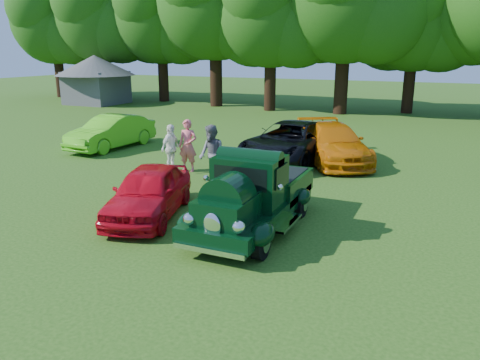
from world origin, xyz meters
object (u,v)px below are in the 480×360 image
at_px(back_car_black, 291,142).
at_px(back_car_orange, 333,143).
at_px(hero_pickup, 253,197).
at_px(gazebo, 95,74).
at_px(spectator_pink, 188,146).
at_px(red_convertible, 149,192).
at_px(back_car_lime, 111,132).
at_px(spectator_white, 171,148).
at_px(spectator_grey, 211,155).

relative_size(back_car_black, back_car_orange, 1.10).
xyz_separation_m(hero_pickup, gazebo, (-22.45, 20.55, 1.58)).
height_order(back_car_black, spectator_pink, spectator_pink).
height_order(red_convertible, back_car_lime, back_car_lime).
bearing_deg(back_car_lime, back_car_orange, 12.49).
bearing_deg(back_car_lime, spectator_pink, -18.66).
height_order(back_car_black, spectator_white, spectator_white).
bearing_deg(hero_pickup, back_car_orange, 89.13).
bearing_deg(spectator_grey, gazebo, 175.78).
relative_size(hero_pickup, red_convertible, 1.22).
relative_size(back_car_lime, gazebo, 0.70).
height_order(back_car_black, back_car_orange, back_car_black).
xyz_separation_m(red_convertible, back_car_orange, (2.99, 8.29, 0.07)).
height_order(red_convertible, gazebo, gazebo).
relative_size(hero_pickup, spectator_pink, 2.54).
bearing_deg(spectator_white, gazebo, 49.60).
distance_m(back_car_black, gazebo, 24.91).
bearing_deg(hero_pickup, gazebo, 137.52).
distance_m(back_car_lime, back_car_orange, 9.87).
bearing_deg(gazebo, spectator_grey, -41.52).
relative_size(red_convertible, spectator_white, 2.28).
xyz_separation_m(back_car_lime, back_car_black, (8.23, 0.79, 0.05)).
distance_m(back_car_lime, spectator_pink, 5.73).
distance_m(back_car_lime, spectator_white, 5.40).
bearing_deg(red_convertible, back_car_orange, 53.60).
distance_m(back_car_black, back_car_orange, 1.67).
bearing_deg(back_car_black, back_car_lime, -168.75).
height_order(hero_pickup, back_car_orange, hero_pickup).
xyz_separation_m(hero_pickup, red_convertible, (-2.87, -0.34, -0.14)).
distance_m(hero_pickup, spectator_white, 6.29).
height_order(hero_pickup, spectator_pink, spectator_pink).
distance_m(spectator_white, gazebo, 24.21).
distance_m(red_convertible, spectator_pink, 4.87).
relative_size(back_car_lime, back_car_black, 0.79).
relative_size(spectator_grey, gazebo, 0.31).
height_order(back_car_lime, spectator_white, spectator_white).
relative_size(back_car_orange, spectator_grey, 2.61).
distance_m(back_car_black, spectator_white, 4.82).
relative_size(spectator_pink, spectator_white, 1.09).
bearing_deg(spectator_grey, back_car_orange, 95.83).
height_order(back_car_black, spectator_grey, spectator_grey).
xyz_separation_m(spectator_grey, spectator_white, (-2.08, 0.79, -0.11)).
height_order(back_car_lime, back_car_orange, back_car_orange).
bearing_deg(spectator_grey, back_car_lime, -168.75).
distance_m(hero_pickup, spectator_pink, 6.12).
height_order(spectator_pink, spectator_white, spectator_pink).
relative_size(back_car_lime, spectator_pink, 2.34).
xyz_separation_m(back_car_lime, spectator_grey, (6.84, -3.34, 0.25)).
xyz_separation_m(back_car_orange, spectator_pink, (-4.48, -3.66, 0.21)).
bearing_deg(back_car_lime, spectator_grey, -21.95).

